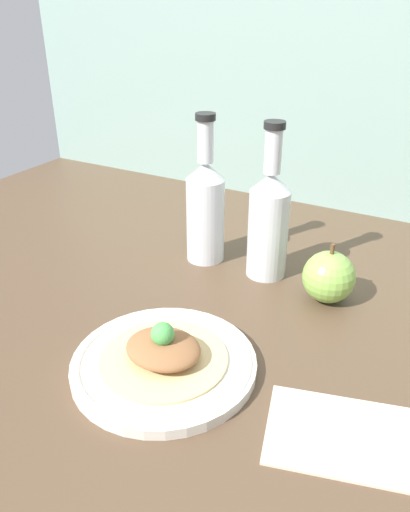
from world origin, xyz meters
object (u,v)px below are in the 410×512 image
object	(u,v)px
plated_food	(163,350)
cider_bottle_right	(269,220)
plate	(164,363)
apple	(329,277)
cider_bottle_left	(205,207)

from	to	relation	value
plated_food	cider_bottle_right	xyz separation A→B (cm)	(1.89, 31.72, 7.64)
plated_food	cider_bottle_right	bearing A→B (deg)	86.60
plate	apple	xyz separation A→B (cm)	(14.50, 28.40, 3.45)
cider_bottle_left	apple	bearing A→B (deg)	-7.43
plated_food	cider_bottle_right	size ratio (longest dim) A/B	0.63
apple	cider_bottle_left	bearing A→B (deg)	172.57
plate	apple	world-z (taller)	apple
cider_bottle_left	cider_bottle_right	world-z (taller)	same
plated_food	cider_bottle_left	xyz separation A→B (cm)	(-10.95, 31.72, 7.64)
plate	plated_food	world-z (taller)	plated_food
plate	cider_bottle_right	distance (cm)	33.25
plated_food	cider_bottle_left	size ratio (longest dim) A/B	0.63
plate	apple	distance (cm)	32.07
apple	plate	bearing A→B (deg)	-117.05
cider_bottle_right	apple	distance (cm)	14.51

